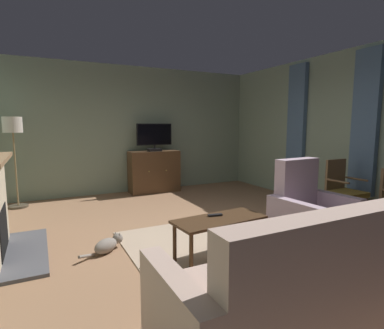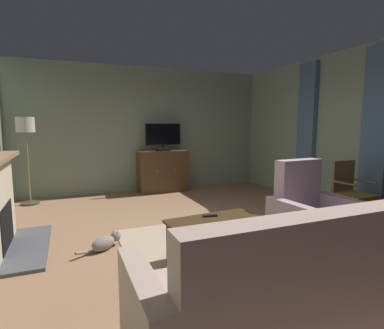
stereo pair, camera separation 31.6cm
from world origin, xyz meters
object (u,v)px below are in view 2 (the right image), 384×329
Objects in this scene: armchair_beside_cabinet at (311,220)px; side_chair_far_end at (351,191)px; coffee_table at (214,224)px; tv_cabinet at (163,172)px; floor_lamp at (26,136)px; television at (163,136)px; cat at (105,242)px; sofa_floral at (286,295)px; tv_remote at (210,216)px.

armchair_beside_cabinet is 1.29m from side_chair_far_end.
armchair_beside_cabinet is (1.33, -0.12, -0.08)m from coffee_table.
tv_cabinet is 2.88m from floor_lamp.
television is 0.83× the size of side_chair_far_end.
armchair_beside_cabinet is 2.62m from cat.
sofa_floral is at bearing -64.99° from cat.
television reaches higher than armchair_beside_cabinet.
television is 1.40× the size of cat.
television reaches higher than tv_cabinet.
cat is 0.34× the size of floor_lamp.
floor_lamp is at bearing 121.91° from coffee_table.
tv_cabinet is 5.13m from sofa_floral.
television reaches higher than cat.
tv_remote is 2.54m from side_chair_far_end.
cat is at bearing -119.79° from television.
television is 3.94m from side_chair_far_end.
tv_remote is 0.17× the size of side_chair_far_end.
floor_lamp reaches higher than television.
television is 4.77× the size of tv_remote.
tv_cabinet reaches higher than coffee_table.
television is 0.73× the size of coffee_table.
armchair_beside_cabinet is at bearing 1.53° from tv_remote.
tv_remote is at bearing -98.36° from tv_cabinet.
television is at bearing 1.69° from floor_lamp.
coffee_table is 4.29m from floor_lamp.
floor_lamp reaches higher than side_chair_far_end.
television reaches higher than tv_remote.
side_chair_far_end reaches higher than cat.
sofa_floral reaches higher than tv_cabinet.
cat is (-2.45, 0.87, -0.25)m from armchair_beside_cabinet.
armchair_beside_cabinet is at bearing 41.41° from sofa_floral.
floor_lamp is at bearing -178.31° from television.
side_chair_far_end is at bearing 20.42° from armchair_beside_cabinet.
armchair_beside_cabinet is 1.11× the size of side_chair_far_end.
sofa_floral is 5.47m from floor_lamp.
sofa_floral is 3.17m from side_chair_far_end.
floor_lamp reaches higher than tv_cabinet.
floor_lamp is (-2.74, -0.13, 0.88)m from tv_cabinet.
coffee_table is 0.12m from tv_remote.
floor_lamp reaches higher than cat.
cat is (-1.12, 0.75, -0.33)m from coffee_table.
cat is (-1.65, -2.88, -1.19)m from television.
tv_remote is 1.36m from cat.
tv_cabinet is 0.83m from television.
coffee_table is at bearing -58.09° from floor_lamp.
armchair_beside_cabinet reaches higher than cat.
cat is at bearing 173.34° from side_chair_far_end.
side_chair_far_end is at bearing -34.24° from floor_lamp.
television is 3.67m from tv_remote.
armchair_beside_cabinet is 0.64× the size of floor_lamp.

